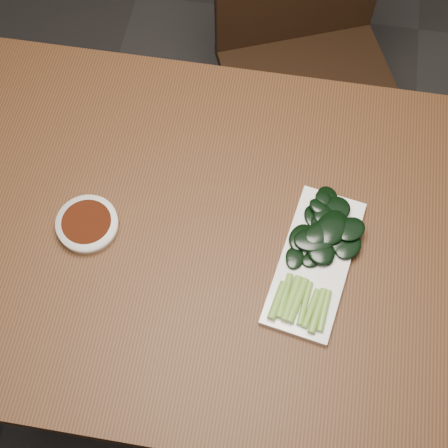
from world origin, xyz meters
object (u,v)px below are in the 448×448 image
table (217,248)px  chair_far (308,60)px  sauce_bowl (88,225)px  serving_plate (315,262)px  gai_lan (321,246)px

table → chair_far: size_ratio=1.57×
sauce_bowl → chair_far: bearing=62.0°
chair_far → serving_plate: size_ratio=2.88×
serving_plate → gai_lan: gai_lan is taller
chair_far → gai_lan: 0.75m
table → serving_plate: size_ratio=4.52×
serving_plate → gai_lan: bearing=76.7°
serving_plate → gai_lan: size_ratio=1.02×
table → gai_lan: gai_lan is taller
table → sauce_bowl: bearing=-172.8°
chair_far → gai_lan: (0.06, -0.69, 0.29)m
sauce_bowl → gai_lan: size_ratio=0.38×
chair_far → serving_plate: bearing=-108.2°
serving_plate → table: bearing=170.0°
table → serving_plate: serving_plate is taller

